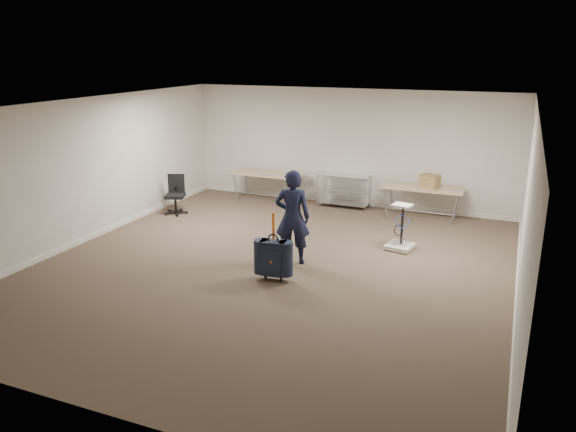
% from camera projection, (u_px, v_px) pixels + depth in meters
% --- Properties ---
extents(ground, '(9.00, 9.00, 0.00)m').
position_uv_depth(ground, '(273.00, 266.00, 9.92)').
color(ground, '#4D3C2E').
rests_on(ground, ground).
extents(room_shell, '(8.00, 9.00, 9.00)m').
position_uv_depth(room_shell, '(301.00, 240.00, 11.12)').
color(room_shell, beige).
rests_on(room_shell, ground).
extents(folding_table_left, '(1.80, 0.75, 0.73)m').
position_uv_depth(folding_table_left, '(268.00, 175.00, 13.91)').
color(folding_table_left, '#A07F62').
rests_on(folding_table_left, ground).
extents(folding_table_right, '(1.80, 0.75, 0.73)m').
position_uv_depth(folding_table_right, '(423.00, 189.00, 12.52)').
color(folding_table_right, '#A07F62').
rests_on(folding_table_right, ground).
extents(wire_shelf, '(1.22, 0.47, 0.80)m').
position_uv_depth(wire_shelf, '(344.00, 189.00, 13.50)').
color(wire_shelf, silver).
rests_on(wire_shelf, ground).
extents(person, '(0.71, 0.56, 1.70)m').
position_uv_depth(person, '(292.00, 217.00, 9.86)').
color(person, black).
rests_on(person, ground).
extents(suitcase, '(0.45, 0.30, 1.16)m').
position_uv_depth(suitcase, '(273.00, 258.00, 9.22)').
color(suitcase, black).
rests_on(suitcase, ground).
extents(office_chair, '(0.55, 0.55, 0.90)m').
position_uv_depth(office_chair, '(176.00, 202.00, 13.02)').
color(office_chair, black).
rests_on(office_chair, ground).
extents(equipment_cart, '(0.57, 0.57, 0.89)m').
position_uv_depth(equipment_cart, '(400.00, 238.00, 10.69)').
color(equipment_cart, beige).
rests_on(equipment_cart, ground).
extents(cardboard_box, '(0.47, 0.40, 0.30)m').
position_uv_depth(cardboard_box, '(430.00, 181.00, 12.40)').
color(cardboard_box, olive).
rests_on(cardboard_box, folding_table_right).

